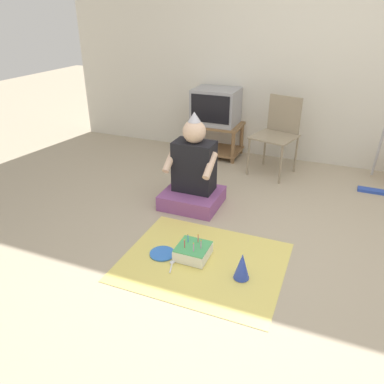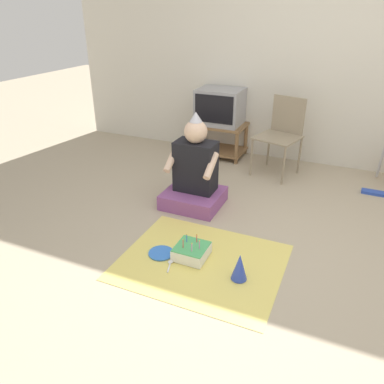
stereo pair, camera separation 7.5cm
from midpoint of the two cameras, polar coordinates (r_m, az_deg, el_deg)
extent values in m
plane|color=tan|center=(2.94, 12.62, -9.94)|extent=(16.00, 16.00, 0.00)
cube|color=beige|center=(4.57, 20.50, 19.40)|extent=(6.40, 0.06, 2.55)
cube|color=olive|center=(4.72, 4.66, 10.17)|extent=(0.65, 0.45, 0.03)
cube|color=olive|center=(4.82, 4.52, 6.47)|extent=(0.65, 0.45, 0.02)
cylinder|color=olive|center=(4.71, 0.38, 7.76)|extent=(0.04, 0.04, 0.41)
cylinder|color=olive|center=(4.52, 7.27, 6.74)|extent=(0.04, 0.04, 0.41)
cylinder|color=olive|center=(5.05, 2.14, 9.04)|extent=(0.04, 0.04, 0.41)
cylinder|color=olive|center=(4.87, 8.63, 8.11)|extent=(0.04, 0.04, 0.41)
cube|color=#99999E|center=(4.66, 4.78, 12.86)|extent=(0.53, 0.43, 0.42)
cube|color=black|center=(4.46, 3.82, 12.46)|extent=(0.47, 0.01, 0.32)
cube|color=gray|center=(4.22, 13.41, 8.07)|extent=(0.53, 0.53, 0.02)
cube|color=gray|center=(4.35, 14.94, 11.25)|extent=(0.37, 0.12, 0.41)
cylinder|color=gray|center=(4.21, 9.54, 5.25)|extent=(0.02, 0.02, 0.43)
cylinder|color=gray|center=(4.05, 14.30, 3.92)|extent=(0.02, 0.02, 0.43)
cylinder|color=gray|center=(4.54, 12.05, 6.59)|extent=(0.02, 0.02, 0.43)
cylinder|color=gray|center=(4.39, 16.54, 5.38)|extent=(0.02, 0.02, 0.43)
cube|color=#2D4CB2|center=(4.25, 26.72, -0.14)|extent=(0.28, 0.09, 0.03)
cube|color=#8C4C8C|center=(3.57, 0.82, -0.92)|extent=(0.53, 0.49, 0.14)
cube|color=black|center=(3.49, 1.17, 3.92)|extent=(0.38, 0.23, 0.48)
sphere|color=beige|center=(3.37, 1.22, 9.17)|extent=(0.21, 0.21, 0.21)
cone|color=silver|center=(3.33, 1.24, 11.39)|extent=(0.12, 0.12, 0.09)
cylinder|color=beige|center=(3.44, -2.51, 4.99)|extent=(0.06, 0.25, 0.20)
cylinder|color=beige|center=(3.30, 3.57, 3.99)|extent=(0.06, 0.25, 0.20)
cube|color=#EAD666|center=(2.84, 2.22, -10.57)|extent=(1.18, 0.98, 0.01)
cube|color=white|center=(2.86, 0.69, -9.10)|extent=(0.24, 0.24, 0.09)
cube|color=#4CB266|center=(2.83, 0.69, -8.31)|extent=(0.23, 0.23, 0.01)
cylinder|color=#E58CCC|center=(2.79, 1.90, -8.15)|extent=(0.01, 0.01, 0.07)
sphere|color=#FFCC4C|center=(2.77, 1.91, -7.44)|extent=(0.01, 0.01, 0.01)
cylinder|color=#EA4C4C|center=(2.86, 1.49, -7.19)|extent=(0.01, 0.01, 0.07)
sphere|color=#FFCC4C|center=(2.84, 1.50, -6.50)|extent=(0.01, 0.01, 0.01)
cylinder|color=#4C7FE5|center=(2.86, -0.05, -7.17)|extent=(0.01, 0.01, 0.07)
sphere|color=#FFCC4C|center=(2.84, -0.05, -6.47)|extent=(0.01, 0.01, 0.01)
cylinder|color=#EA4C4C|center=(2.80, -0.60, -8.01)|extent=(0.01, 0.01, 0.07)
sphere|color=#FFCC4C|center=(2.78, -0.60, -7.30)|extent=(0.01, 0.01, 0.01)
cylinder|color=#E58CCC|center=(2.76, 0.76, -8.55)|extent=(0.01, 0.01, 0.07)
sphere|color=#FFCC4C|center=(2.74, 0.76, -7.84)|extent=(0.01, 0.01, 0.01)
cone|color=blue|center=(2.65, 8.07, -11.22)|extent=(0.11, 0.11, 0.20)
cylinder|color=blue|center=(2.92, -3.99, -9.26)|extent=(0.19, 0.19, 0.01)
ellipsoid|color=white|center=(2.83, -2.51, -10.57)|extent=(0.04, 0.05, 0.01)
cube|color=white|center=(2.77, -2.76, -11.49)|extent=(0.04, 0.10, 0.01)
camera|label=1|loc=(0.04, -89.30, 0.35)|focal=35.00mm
camera|label=2|loc=(0.04, 90.70, -0.35)|focal=35.00mm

